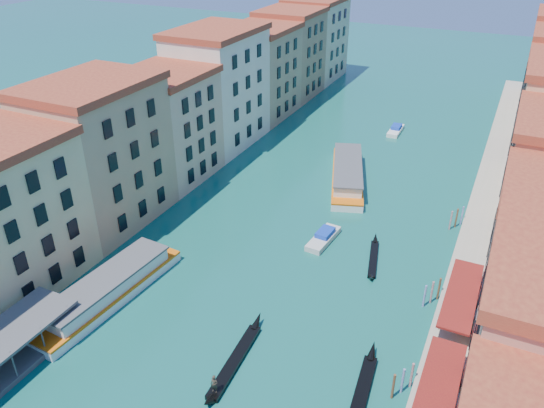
{
  "coord_description": "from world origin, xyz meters",
  "views": [
    {
      "loc": [
        22.98,
        -9.84,
        38.73
      ],
      "look_at": [
        -2.76,
        44.56,
        5.23
      ],
      "focal_mm": 35.0,
      "sensor_mm": 36.0,
      "label": 1
    }
  ],
  "objects_px": {
    "vaporetto_near": "(108,289)",
    "gondola_fore": "(235,359)",
    "gondola_right": "(360,399)",
    "vaporetto_far": "(347,173)"
  },
  "relations": [
    {
      "from": "vaporetto_near",
      "to": "gondola_right",
      "type": "xyz_separation_m",
      "value": [
        30.03,
        -1.94,
        -0.83
      ]
    },
    {
      "from": "vaporetto_near",
      "to": "vaporetto_far",
      "type": "distance_m",
      "value": 42.8
    },
    {
      "from": "vaporetto_near",
      "to": "gondola_right",
      "type": "distance_m",
      "value": 30.1
    },
    {
      "from": "vaporetto_near",
      "to": "gondola_fore",
      "type": "height_order",
      "value": "vaporetto_near"
    },
    {
      "from": "gondola_right",
      "to": "gondola_fore",
      "type": "bearing_deg",
      "value": 177.31
    },
    {
      "from": "vaporetto_far",
      "to": "gondola_right",
      "type": "height_order",
      "value": "vaporetto_far"
    },
    {
      "from": "vaporetto_near",
      "to": "gondola_fore",
      "type": "distance_m",
      "value": 17.81
    },
    {
      "from": "gondola_fore",
      "to": "gondola_right",
      "type": "bearing_deg",
      "value": -0.91
    },
    {
      "from": "vaporetto_near",
      "to": "gondola_right",
      "type": "height_order",
      "value": "vaporetto_near"
    },
    {
      "from": "vaporetto_near",
      "to": "gondola_fore",
      "type": "relative_size",
      "value": 1.53
    }
  ]
}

